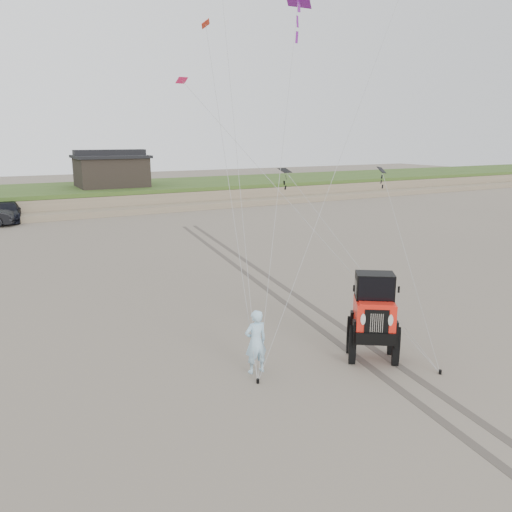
# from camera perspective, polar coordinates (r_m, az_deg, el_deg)

# --- Properties ---
(ground) EXTENTS (160.00, 160.00, 0.00)m
(ground) POSITION_cam_1_polar(r_m,az_deg,el_deg) (14.67, 10.15, -11.81)
(ground) COLOR #6B6054
(ground) RESTS_ON ground
(dune_ridge) EXTENTS (160.00, 14.25, 1.73)m
(dune_ridge) POSITION_cam_1_polar(r_m,az_deg,el_deg) (48.80, -18.47, 6.44)
(dune_ridge) COLOR #7A6B54
(dune_ridge) RESTS_ON ground
(cabin) EXTENTS (6.40, 5.40, 3.35)m
(cabin) POSITION_cam_1_polar(r_m,az_deg,el_deg) (48.49, -16.23, 9.43)
(cabin) COLOR black
(cabin) RESTS_ON dune_ridge
(truck_c) EXTENTS (2.57, 5.14, 1.43)m
(truck_c) POSITION_cam_1_polar(r_m,az_deg,el_deg) (42.00, -26.57, 4.53)
(truck_c) COLOR black
(truck_c) RESTS_ON ground
(jeep) EXTENTS (4.94, 5.79, 2.01)m
(jeep) POSITION_cam_1_polar(r_m,az_deg,el_deg) (14.56, 13.26, -7.86)
(jeep) COLOR red
(jeep) RESTS_ON ground
(man) EXTENTS (0.65, 0.43, 1.77)m
(man) POSITION_cam_1_polar(r_m,az_deg,el_deg) (13.51, -0.03, -9.76)
(man) COLOR #90C5DF
(man) RESTS_ON ground
(kite_flock) EXTENTS (9.52, 10.29, 10.07)m
(kite_flock) POSITION_cam_1_polar(r_m,az_deg,el_deg) (22.26, 4.97, 25.91)
(kite_flock) COLOR #DD500B
(kite_flock) RESTS_ON ground
(stake_main) EXTENTS (0.08, 0.08, 0.12)m
(stake_main) POSITION_cam_1_polar(r_m,az_deg,el_deg) (13.29, 0.20, -14.10)
(stake_main) COLOR black
(stake_main) RESTS_ON ground
(stake_aux) EXTENTS (0.08, 0.08, 0.12)m
(stake_aux) POSITION_cam_1_polar(r_m,az_deg,el_deg) (14.62, 20.31, -12.32)
(stake_aux) COLOR black
(stake_aux) RESTS_ON ground
(tire_tracks) EXTENTS (5.22, 29.74, 0.01)m
(tire_tracks) POSITION_cam_1_polar(r_m,az_deg,el_deg) (21.93, 1.23, -2.98)
(tire_tracks) COLOR #4C443D
(tire_tracks) RESTS_ON ground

